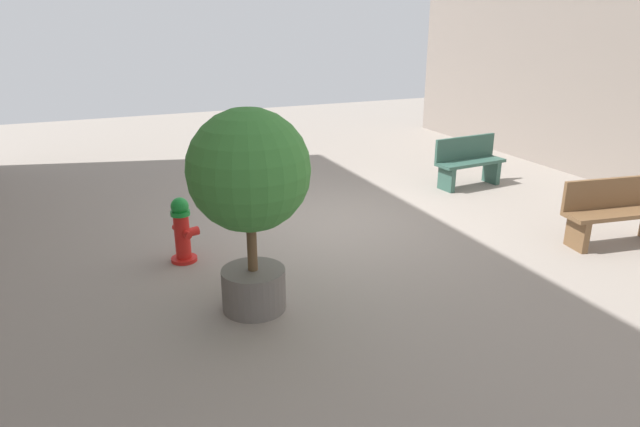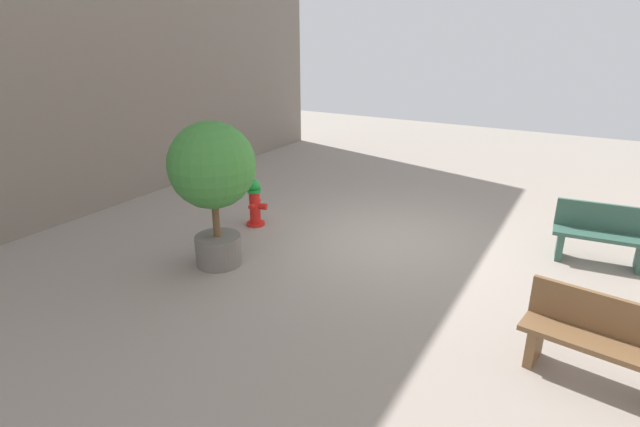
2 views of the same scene
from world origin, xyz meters
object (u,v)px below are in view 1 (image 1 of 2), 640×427
at_px(fire_hydrant, 182,230).
at_px(planter_tree, 249,183).
at_px(bench_near, 468,162).
at_px(bench_far, 616,211).

xyz_separation_m(fire_hydrant, planter_tree, (-0.49, 1.63, 1.03)).
bearing_deg(planter_tree, fire_hydrant, -73.26).
distance_m(fire_hydrant, planter_tree, 1.99).
distance_m(bench_near, planter_tree, 6.14).
bearing_deg(planter_tree, bench_far, 178.12).
bearing_deg(fire_hydrant, planter_tree, 106.74).
height_order(fire_hydrant, bench_far, bench_far).
bearing_deg(bench_far, fire_hydrant, -17.15).
relative_size(fire_hydrant, bench_far, 0.54).
distance_m(fire_hydrant, bench_far, 6.12).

